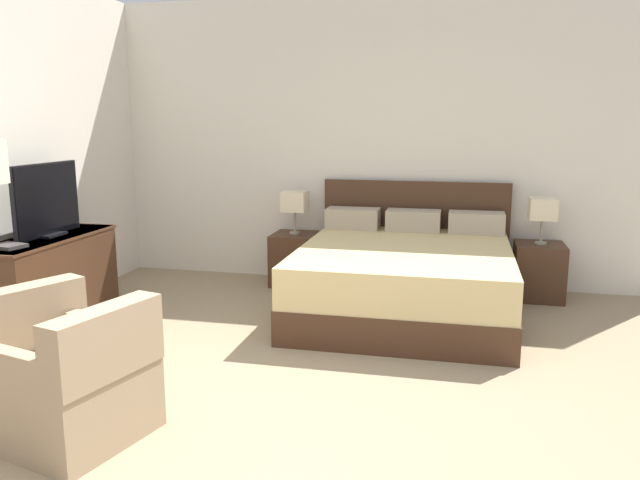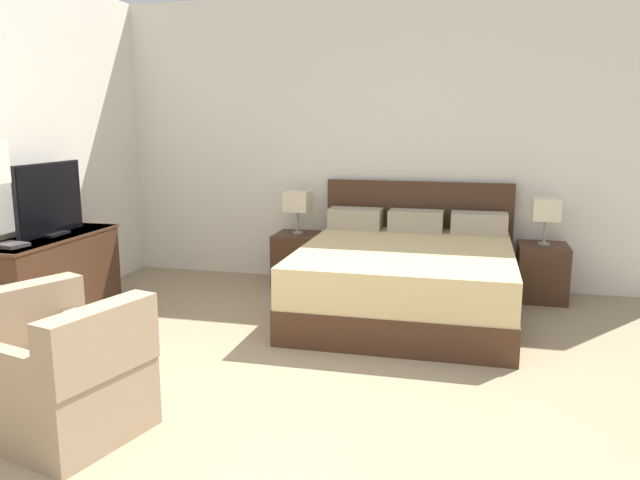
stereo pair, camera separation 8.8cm
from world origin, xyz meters
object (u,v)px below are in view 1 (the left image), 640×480
at_px(nightstand_left, 295,259).
at_px(armchair_by_window, 11,357).
at_px(table_lamp_left, 295,202).
at_px(armchair_companion, 77,389).
at_px(tv, 47,201).
at_px(book_red_cover, 8,246).
at_px(bed, 405,277).
at_px(table_lamp_right, 543,209).
at_px(nightstand_right, 539,271).
at_px(dresser, 49,279).

distance_m(nightstand_left, armchair_by_window, 3.18).
height_order(table_lamp_left, armchair_companion, table_lamp_left).
height_order(tv, book_red_cover, tv).
distance_m(bed, book_red_cover, 3.21).
bearing_deg(armchair_companion, bed, 60.30).
height_order(bed, nightstand_left, bed).
height_order(table_lamp_left, table_lamp_right, same).
distance_m(bed, nightstand_right, 1.40).
bearing_deg(tv, table_lamp_right, 21.53).
distance_m(bed, armchair_by_window, 3.15).
distance_m(nightstand_right, tv, 4.44).
xyz_separation_m(nightstand_right, tv, (-4.07, -1.61, 0.76)).
xyz_separation_m(table_lamp_left, armchair_companion, (-0.29, -3.35, -0.57)).
xyz_separation_m(tv, book_red_cover, (0.01, -0.50, -0.28)).
distance_m(dresser, armchair_by_window, 1.56).
height_order(book_red_cover, armchair_companion, armchair_companion).
distance_m(nightstand_left, book_red_cover, 2.73).
relative_size(bed, book_red_cover, 9.22).
bearing_deg(armchair_companion, nightstand_left, 84.99).
bearing_deg(armchair_by_window, dresser, 117.99).
height_order(nightstand_left, book_red_cover, book_red_cover).
distance_m(table_lamp_left, table_lamp_right, 2.39).
bearing_deg(nightstand_right, book_red_cover, -152.63).
distance_m(nightstand_left, nightstand_right, 2.39).
bearing_deg(book_red_cover, tv, 91.00).
relative_size(table_lamp_right, armchair_by_window, 0.48).
height_order(bed, table_lamp_right, bed).
relative_size(dresser, armchair_by_window, 1.51).
xyz_separation_m(bed, nightstand_right, (1.20, 0.73, -0.06)).
relative_size(tv, armchair_by_window, 0.88).
distance_m(nightstand_right, book_red_cover, 4.60).
bearing_deg(tv, nightstand_right, 21.52).
xyz_separation_m(nightstand_left, book_red_cover, (-1.67, -2.10, 0.48)).
relative_size(nightstand_left, table_lamp_left, 1.21).
height_order(nightstand_right, armchair_companion, armchair_companion).
height_order(tv, armchair_by_window, tv).
distance_m(nightstand_right, dresser, 4.40).
bearing_deg(dresser, table_lamp_right, 22.20).
height_order(nightstand_left, dresser, dresser).
xyz_separation_m(bed, table_lamp_left, (-1.20, 0.73, 0.53)).
bearing_deg(armchair_companion, table_lamp_left, 84.99).
bearing_deg(book_red_cover, table_lamp_right, 27.39).
height_order(nightstand_right, table_lamp_left, table_lamp_left).
relative_size(nightstand_left, armchair_companion, 0.63).
distance_m(table_lamp_right, armchair_by_window, 4.55).
height_order(tv, armchair_companion, tv).
bearing_deg(dresser, armchair_companion, -50.52).
xyz_separation_m(bed, armchair_by_window, (-2.15, -2.31, -0.04)).
bearing_deg(table_lamp_right, armchair_by_window, -137.73).
bearing_deg(tv, dresser, -92.64).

